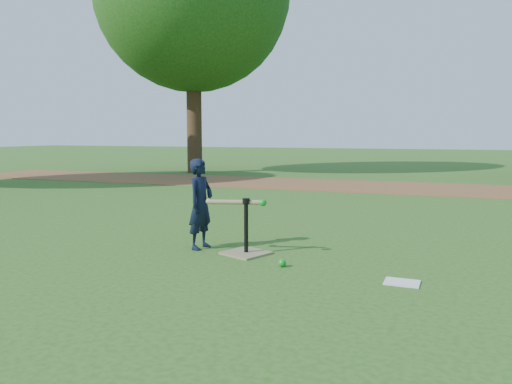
% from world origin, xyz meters
% --- Properties ---
extents(ground, '(80.00, 80.00, 0.00)m').
position_xyz_m(ground, '(0.00, 0.00, 0.00)').
color(ground, '#285116').
rests_on(ground, ground).
extents(dirt_strip, '(24.00, 3.00, 0.01)m').
position_xyz_m(dirt_strip, '(0.00, 7.50, 0.01)').
color(dirt_strip, brown).
rests_on(dirt_strip, ground).
extents(child, '(0.29, 0.40, 1.03)m').
position_xyz_m(child, '(-0.62, 0.00, 0.51)').
color(child, black).
rests_on(child, ground).
extents(wiffle_ball_ground, '(0.08, 0.08, 0.08)m').
position_xyz_m(wiffle_ball_ground, '(0.50, -0.43, 0.04)').
color(wiffle_ball_ground, '#0D9822').
rests_on(wiffle_ball_ground, ground).
extents(clipboard, '(0.31, 0.24, 0.01)m').
position_xyz_m(clipboard, '(1.65, -0.56, 0.01)').
color(clipboard, white).
rests_on(clipboard, ground).
extents(batting_tee, '(0.56, 0.56, 0.61)m').
position_xyz_m(batting_tee, '(-0.04, -0.06, 0.11)').
color(batting_tee, '#877C55').
rests_on(batting_tee, ground).
extents(swing_action, '(0.70, 0.21, 0.08)m').
position_xyz_m(swing_action, '(-0.12, -0.09, 0.57)').
color(swing_action, tan).
rests_on(swing_action, ground).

